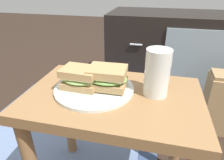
{
  "coord_description": "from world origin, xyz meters",
  "views": [
    {
      "loc": [
        0.12,
        -0.53,
        0.79
      ],
      "look_at": [
        -0.0,
        0.0,
        0.51
      ],
      "focal_mm": 31.73,
      "sensor_mm": 36.0,
      "label": 1
    }
  ],
  "objects_px": {
    "beer_glass": "(157,73)",
    "sandwich_front": "(80,78)",
    "tv_cabinet": "(174,53)",
    "sandwich_back": "(107,77)",
    "plate": "(94,88)"
  },
  "relations": [
    {
      "from": "beer_glass",
      "to": "plate",
      "type": "bearing_deg",
      "value": -174.29
    },
    {
      "from": "tv_cabinet",
      "to": "plate",
      "type": "height_order",
      "value": "tv_cabinet"
    },
    {
      "from": "beer_glass",
      "to": "sandwich_front",
      "type": "bearing_deg",
      "value": -173.72
    },
    {
      "from": "tv_cabinet",
      "to": "sandwich_back",
      "type": "relative_size",
      "value": 7.42
    },
    {
      "from": "tv_cabinet",
      "to": "beer_glass",
      "type": "bearing_deg",
      "value": -97.52
    },
    {
      "from": "tv_cabinet",
      "to": "plate",
      "type": "xyz_separation_m",
      "value": [
        -0.32,
        -0.94,
        0.17
      ]
    },
    {
      "from": "tv_cabinet",
      "to": "beer_glass",
      "type": "distance_m",
      "value": 0.96
    },
    {
      "from": "tv_cabinet",
      "to": "sandwich_front",
      "type": "bearing_deg",
      "value": -110.93
    },
    {
      "from": "sandwich_front",
      "to": "sandwich_back",
      "type": "height_order",
      "value": "sandwich_back"
    },
    {
      "from": "sandwich_front",
      "to": "beer_glass",
      "type": "relative_size",
      "value": 0.86
    },
    {
      "from": "sandwich_back",
      "to": "beer_glass",
      "type": "xyz_separation_m",
      "value": [
        0.15,
        0.01,
        0.03
      ]
    },
    {
      "from": "tv_cabinet",
      "to": "beer_glass",
      "type": "relative_size",
      "value": 6.48
    },
    {
      "from": "plate",
      "to": "tv_cabinet",
      "type": "bearing_deg",
      "value": 71.28
    },
    {
      "from": "sandwich_front",
      "to": "sandwich_back",
      "type": "bearing_deg",
      "value": 8.82
    },
    {
      "from": "sandwich_back",
      "to": "tv_cabinet",
      "type": "bearing_deg",
      "value": 73.59
    }
  ]
}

